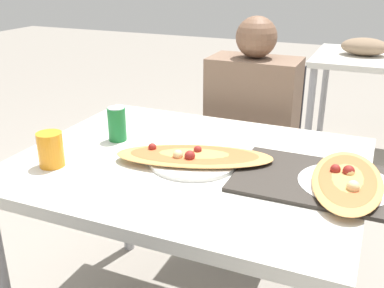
# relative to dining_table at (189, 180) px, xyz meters

# --- Properties ---
(dining_table) EXTENTS (1.12, 0.89, 0.74)m
(dining_table) POSITION_rel_dining_table_xyz_m (0.00, 0.00, 0.00)
(dining_table) COLOR silver
(dining_table) RESTS_ON ground_plane
(chair_far_seated) EXTENTS (0.40, 0.40, 0.89)m
(chair_far_seated) POSITION_rel_dining_table_xyz_m (0.02, 0.78, -0.15)
(chair_far_seated) COLOR black
(chair_far_seated) RESTS_ON ground_plane
(person_seated) EXTENTS (0.40, 0.26, 1.14)m
(person_seated) POSITION_rel_dining_table_xyz_m (0.02, 0.66, 0.01)
(person_seated) COLOR #2D2D38
(person_seated) RESTS_ON ground_plane
(pizza_main) EXTENTS (0.54, 0.34, 0.06)m
(pizza_main) POSITION_rel_dining_table_xyz_m (0.02, -0.02, 0.09)
(pizza_main) COLOR white
(pizza_main) RESTS_ON dining_table
(soda_can) EXTENTS (0.07, 0.07, 0.12)m
(soda_can) POSITION_rel_dining_table_xyz_m (-0.31, 0.06, 0.14)
(soda_can) COLOR #197233
(soda_can) RESTS_ON dining_table
(drink_glass) EXTENTS (0.08, 0.08, 0.11)m
(drink_glass) POSITION_rel_dining_table_xyz_m (-0.39, -0.22, 0.13)
(drink_glass) COLOR orange
(drink_glass) RESTS_ON dining_table
(serving_tray) EXTENTS (0.45, 0.33, 0.01)m
(serving_tray) POSITION_rel_dining_table_xyz_m (0.40, -0.00, 0.08)
(serving_tray) COLOR #332D28
(serving_tray) RESTS_ON dining_table
(pizza_second) EXTENTS (0.28, 0.45, 0.06)m
(pizza_second) POSITION_rel_dining_table_xyz_m (0.50, -0.00, 0.09)
(pizza_second) COLOR white
(pizza_second) RESTS_ON dining_table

